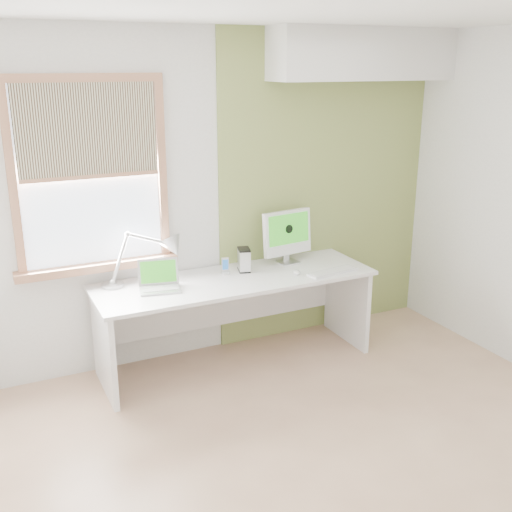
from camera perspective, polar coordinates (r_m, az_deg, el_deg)
room at (r=3.43m, az=7.60°, el=0.03°), size 4.04×3.54×2.64m
accent_wall at (r=5.38m, az=6.49°, el=6.44°), size 2.00×0.02×2.60m
soffit at (r=5.25m, az=9.90°, el=18.11°), size 1.60×0.40×0.42m
window at (r=4.58m, az=-15.16°, el=7.14°), size 1.20×0.14×1.42m
desk at (r=4.88m, az=-2.19°, el=-3.99°), size 2.20×0.70×0.73m
desk_lamp at (r=4.75m, az=-8.75°, el=0.40°), size 0.73×0.29×0.40m
laptop at (r=4.58m, az=-9.00°, el=-2.38°), size 0.34×0.29×0.21m
phone_dock at (r=4.85m, az=-2.89°, el=-1.22°), size 0.08×0.08×0.13m
external_drive at (r=4.89m, az=-1.13°, el=-0.35°), size 0.12×0.16×0.19m
imac at (r=5.06m, az=2.92°, el=2.09°), size 0.46×0.17×0.44m
keyboard at (r=4.91m, az=7.15°, el=-1.45°), size 0.45×0.19×0.02m
mouse at (r=4.85m, az=3.81°, el=-1.52°), size 0.08×0.11×0.03m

